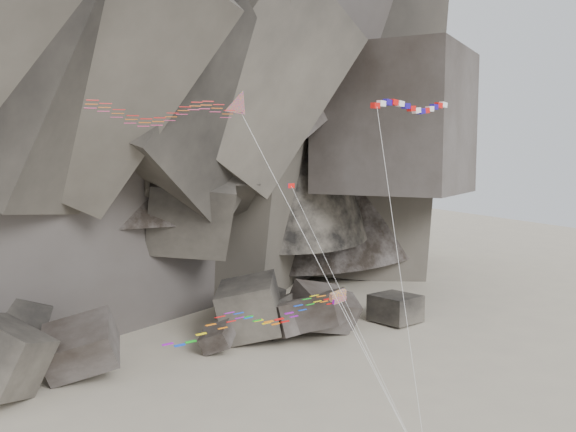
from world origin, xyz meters
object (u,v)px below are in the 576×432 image
banner_kite (412,109)px  parafoil_kite (253,317)px  delta_kite (159,110)px  pennant_kite (323,255)px

banner_kite → parafoil_kite: (-14.69, -0.98, -14.05)m
delta_kite → banner_kite: delta_kite is taller
parafoil_kite → banner_kite: bearing=-2.5°
parafoil_kite → pennant_kite: 6.85m
delta_kite → pennant_kite: delta_kite is taller
pennant_kite → parafoil_kite: bearing=-176.9°
delta_kite → parafoil_kite: delta_kite is taller
parafoil_kite → delta_kite: bearing=141.2°
banner_kite → pennant_kite: size_ratio=1.30×
parafoil_kite → pennant_kite: (5.78, 0.10, 3.67)m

